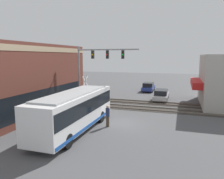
{
  "coord_description": "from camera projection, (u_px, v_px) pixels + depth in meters",
  "views": [
    {
      "loc": [
        -18.26,
        -5.19,
        5.94
      ],
      "look_at": [
        3.62,
        1.86,
        2.42
      ],
      "focal_mm": 35.0,
      "sensor_mm": 36.0,
      "label": 1
    }
  ],
  "objects": [
    {
      "name": "city_bus",
      "position": [
        75.0,
        110.0,
        17.31
      ],
      "size": [
        10.09,
        2.59,
        3.15
      ],
      "color": "white",
      "rests_on": "ground"
    },
    {
      "name": "rail_track_near",
      "position": [
        134.0,
        108.0,
        25.3
      ],
      "size": [
        2.6,
        60.0,
        0.15
      ],
      "color": "#332D28",
      "rests_on": "ground"
    },
    {
      "name": "traffic_signal_gantry",
      "position": [
        96.0,
        63.0,
        24.54
      ],
      "size": [
        0.42,
        7.11,
        7.06
      ],
      "color": "gray",
      "rests_on": "ground"
    },
    {
      "name": "ground_plane",
      "position": [
        119.0,
        123.0,
        19.65
      ],
      "size": [
        120.0,
        120.0,
        0.0
      ],
      "primitive_type": "plane",
      "color": "#4C4C4F"
    },
    {
      "name": "parked_car_blue",
      "position": [
        148.0,
        87.0,
        37.32
      ],
      "size": [
        4.38,
        1.82,
        1.49
      ],
      "color": "navy",
      "rests_on": "ground"
    },
    {
      "name": "pedestrian_near_bus",
      "position": [
        108.0,
        116.0,
        18.47
      ],
      "size": [
        0.34,
        0.34,
        1.86
      ],
      "color": "#473828",
      "rests_on": "ground"
    },
    {
      "name": "rail_track_far",
      "position": [
        139.0,
        102.0,
        28.31
      ],
      "size": [
        2.6,
        60.0,
        0.15
      ],
      "color": "#332D28",
      "rests_on": "ground"
    },
    {
      "name": "pedestrian_at_crossing",
      "position": [
        97.0,
        100.0,
        25.42
      ],
      "size": [
        0.34,
        0.34,
        1.74
      ],
      "color": "black",
      "rests_on": "ground"
    },
    {
      "name": "parked_car_silver",
      "position": [
        161.0,
        95.0,
        29.89
      ],
      "size": [
        4.87,
        1.82,
        1.43
      ],
      "color": "#B7B7BC",
      "rests_on": "ground"
    },
    {
      "name": "brick_building",
      "position": [
        1.0,
        79.0,
        22.86
      ],
      "size": [
        17.33,
        10.8,
        7.16
      ],
      "color": "brown",
      "rests_on": "ground"
    },
    {
      "name": "crossing_signal",
      "position": [
        85.0,
        89.0,
        24.75
      ],
      "size": [
        1.41,
        1.18,
        3.81
      ],
      "color": "gray",
      "rests_on": "ground"
    }
  ]
}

